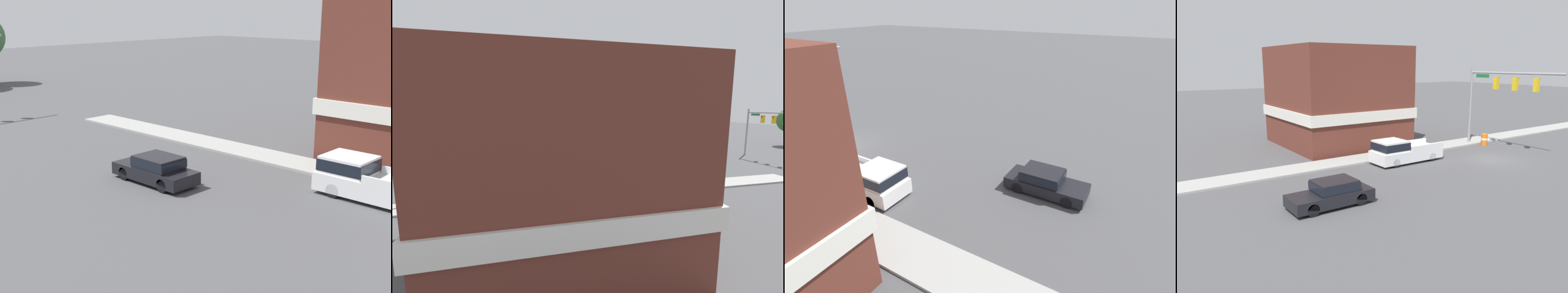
# 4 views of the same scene
# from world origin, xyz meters

# --- Properties ---
(ground_plane) EXTENTS (200.00, 200.00, 0.00)m
(ground_plane) POSITION_xyz_m (0.00, 0.00, 0.00)
(ground_plane) COLOR #4C4C4F
(sidewalk_curb) EXTENTS (2.40, 60.00, 0.14)m
(sidewalk_curb) POSITION_xyz_m (5.70, 0.00, 0.07)
(sidewalk_curb) COLOR #9E9E99
(sidewalk_curb) RESTS_ON ground
(near_signal_assembly) EXTENTS (8.91, 0.49, 7.12)m
(near_signal_assembly) POSITION_xyz_m (2.24, -3.35, 5.30)
(near_signal_assembly) COLOR gray
(near_signal_assembly) RESTS_ON ground
(car_lead) EXTENTS (1.84, 4.51, 1.39)m
(car_lead) POSITION_xyz_m (-1.78, 15.08, 0.73)
(car_lead) COLOR black
(car_lead) RESTS_ON ground
(pickup_truck_parked) EXTENTS (2.11, 5.64, 1.83)m
(pickup_truck_parked) POSITION_xyz_m (3.24, 6.42, 0.90)
(pickup_truck_parked) COLOR black
(pickup_truck_parked) RESTS_ON ground
(construction_barrel) EXTENTS (0.60, 0.60, 1.07)m
(construction_barrel) POSITION_xyz_m (3.90, -3.88, 0.54)
(construction_barrel) COLOR orange
(construction_barrel) RESTS_ON ground
(corner_brick_building) EXTENTS (10.70, 10.48, 8.91)m
(corner_brick_building) POSITION_xyz_m (12.60, 6.70, 4.32)
(corner_brick_building) COLOR brown
(corner_brick_building) RESTS_ON ground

